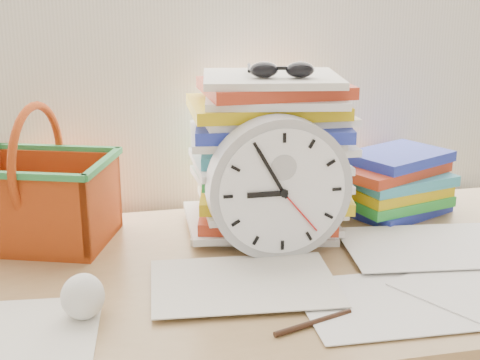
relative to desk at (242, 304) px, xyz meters
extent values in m
cube|color=#997648|center=(0.00, 0.00, 0.06)|extent=(1.40, 0.70, 0.03)
cylinder|color=#997648|center=(0.65, 0.30, -0.32)|extent=(0.04, 0.04, 0.72)
cylinder|color=#AAAAAB|center=(0.08, 0.04, 0.21)|extent=(0.27, 0.05, 0.27)
sphere|color=white|center=(-0.28, -0.13, 0.11)|extent=(0.07, 0.07, 0.07)
cylinder|color=black|center=(0.06, -0.23, 0.08)|extent=(0.14, 0.05, 0.01)
camera|label=1|loc=(-0.24, -1.11, 0.59)|focal=50.00mm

